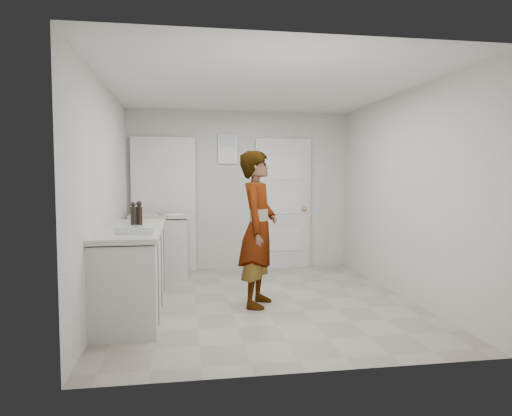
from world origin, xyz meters
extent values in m
plane|color=gray|center=(0.00, 0.00, 0.00)|extent=(4.00, 4.00, 0.00)
plane|color=#ADAAA3|center=(0.00, 2.00, 1.25)|extent=(3.50, 0.00, 3.50)
plane|color=#ADAAA3|center=(0.00, -2.00, 1.25)|extent=(3.50, 0.00, 3.50)
plane|color=#ADAAA3|center=(-1.75, 0.00, 1.25)|extent=(0.00, 4.00, 4.00)
plane|color=#ADAAA3|center=(1.75, 0.00, 1.25)|extent=(0.00, 4.00, 4.00)
plane|color=silver|center=(0.00, 0.00, 2.50)|extent=(4.00, 4.00, 0.00)
cube|color=silver|center=(0.70, 1.93, 1.00)|extent=(0.80, 0.05, 2.00)
cube|color=silver|center=(0.70, 1.96, 1.03)|extent=(0.90, 0.04, 2.10)
sphere|color=#B58745|center=(1.03, 1.88, 0.95)|extent=(0.07, 0.07, 0.07)
cube|color=white|center=(-0.20, 1.97, 1.90)|extent=(0.30, 0.02, 0.45)
cube|color=black|center=(-1.20, 1.97, 1.02)|extent=(0.90, 0.05, 2.04)
cube|color=silver|center=(-1.20, 1.94, 1.03)|extent=(0.98, 0.02, 2.10)
cube|color=silver|center=(-1.45, -0.20, 0.43)|extent=(0.60, 1.90, 0.86)
cube|color=black|center=(-1.45, -0.20, 0.04)|extent=(0.56, 1.86, 0.08)
cube|color=beige|center=(-1.45, -0.20, 0.90)|extent=(0.64, 1.96, 0.05)
cube|color=silver|center=(-1.25, 1.55, 0.43)|extent=(0.80, 0.55, 0.86)
cube|color=black|center=(-1.25, 1.55, 0.04)|extent=(0.75, 0.54, 0.08)
cube|color=beige|center=(-1.25, 1.55, 0.90)|extent=(0.84, 0.61, 0.05)
imported|color=silver|center=(-0.06, -0.16, 0.88)|extent=(0.63, 0.75, 1.76)
cube|color=#916748|center=(-1.43, 0.31, 1.01)|extent=(0.11, 0.06, 0.17)
cylinder|color=tan|center=(-1.43, 0.56, 0.96)|extent=(0.05, 0.05, 0.07)
cylinder|color=black|center=(-1.38, -0.10, 1.04)|extent=(0.07, 0.07, 0.22)
sphere|color=black|center=(-1.38, -0.10, 1.18)|extent=(0.06, 0.06, 0.06)
cylinder|color=black|center=(-1.44, -0.17, 1.04)|extent=(0.06, 0.06, 0.22)
sphere|color=black|center=(-1.44, -0.17, 1.17)|extent=(0.05, 0.05, 0.05)
cube|color=silver|center=(-1.34, -0.69, 0.96)|extent=(0.41, 0.32, 0.06)
cube|color=white|center=(-1.34, -0.69, 0.95)|extent=(0.35, 0.27, 0.05)
cylinder|color=silver|center=(-1.40, -0.70, 0.95)|extent=(0.14, 0.14, 0.05)
sphere|color=white|center=(-1.42, -0.71, 0.95)|extent=(0.05, 0.05, 0.05)
sphere|color=white|center=(-1.38, -0.69, 0.95)|extent=(0.05, 0.05, 0.05)
cube|color=white|center=(-1.09, 1.44, 0.93)|extent=(0.39, 0.41, 0.01)
camera|label=1|loc=(-0.90, -5.23, 1.48)|focal=32.00mm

